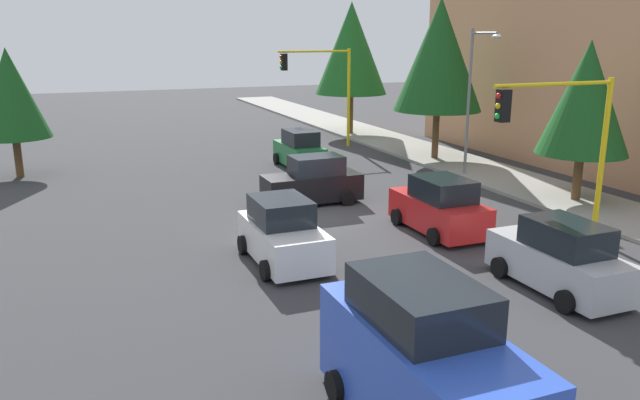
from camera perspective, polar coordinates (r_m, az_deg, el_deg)
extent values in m
plane|color=#353538|center=(24.09, 0.17, -1.54)|extent=(120.00, 120.00, 0.00)
cube|color=gray|center=(33.35, 13.75, 2.77)|extent=(80.00, 4.00, 0.15)
cone|color=silver|center=(13.67, 6.21, -14.94)|extent=(0.01, 1.10, 1.10)
cylinder|color=yellow|center=(39.14, 2.60, 9.17)|extent=(0.18, 0.18, 5.91)
cylinder|color=yellow|center=(38.08, -0.52, 13.26)|extent=(0.12, 4.50, 0.12)
cube|color=black|center=(37.45, -3.27, 12.33)|extent=(0.36, 0.32, 0.96)
sphere|color=red|center=(37.38, -3.54, 12.78)|extent=(0.18, 0.18, 0.18)
sphere|color=yellow|center=(37.39, -3.53, 12.32)|extent=(0.18, 0.18, 0.18)
sphere|color=green|center=(37.40, -3.53, 11.86)|extent=(0.18, 0.18, 0.18)
cylinder|color=yellow|center=(22.76, 24.09, 3.22)|extent=(0.18, 0.18, 5.42)
cylinder|color=yellow|center=(20.87, 20.46, 9.77)|extent=(0.12, 4.50, 0.12)
cube|color=black|center=(19.71, 16.20, 8.17)|extent=(0.36, 0.32, 0.96)
sphere|color=red|center=(19.57, 15.84, 9.03)|extent=(0.18, 0.18, 0.18)
sphere|color=yellow|center=(19.60, 15.78, 8.16)|extent=(0.18, 0.18, 0.18)
sphere|color=green|center=(19.63, 15.72, 7.29)|extent=(0.18, 0.18, 0.18)
cylinder|color=slate|center=(31.28, 13.24, 8.39)|extent=(0.14, 0.14, 7.00)
cylinder|color=slate|center=(30.38, 14.62, 14.38)|extent=(1.80, 0.10, 0.10)
ellipsoid|color=silver|center=(29.66, 15.66, 14.02)|extent=(0.56, 0.28, 0.20)
cylinder|color=brown|center=(27.91, 22.22, 2.01)|extent=(0.36, 0.36, 2.25)
cone|color=#19511E|center=(27.45, 22.87, 8.49)|extent=(3.61, 3.61, 4.51)
cylinder|color=brown|center=(43.74, 2.78, 7.84)|extent=(0.36, 0.36, 3.01)
cone|color=#1E6023|center=(43.43, 2.85, 13.51)|extent=(4.82, 4.82, 6.02)
cylinder|color=brown|center=(33.95, -25.59, 3.64)|extent=(0.36, 0.36, 2.12)
cone|color=#19511E|center=(33.58, -26.16, 8.63)|extent=(3.39, 3.39, 4.24)
cylinder|color=brown|center=(35.27, 10.38, 5.90)|extent=(0.36, 0.36, 2.94)
cone|color=#19511E|center=(34.89, 10.71, 12.74)|extent=(4.71, 4.71, 5.88)
cube|color=blue|center=(11.35, 9.38, -15.44)|extent=(4.80, 1.90, 1.85)
cube|color=black|center=(10.94, 9.01, -8.95)|extent=(2.50, 1.67, 0.76)
cylinder|color=black|center=(13.30, 9.65, -14.53)|extent=(0.60, 0.20, 0.60)
cylinder|color=black|center=(12.47, 1.37, -16.44)|extent=(0.60, 0.20, 0.60)
cube|color=red|center=(22.53, 10.64, -1.13)|extent=(4.06, 1.79, 1.05)
cube|color=black|center=(22.13, 11.04, 0.99)|extent=(2.11, 1.58, 0.76)
cylinder|color=black|center=(23.19, 6.94, -1.52)|extent=(0.60, 0.20, 0.60)
cylinder|color=black|center=(24.15, 10.91, -1.03)|extent=(0.60, 0.20, 0.60)
cylinder|color=black|center=(21.13, 10.23, -3.28)|extent=(0.60, 0.20, 0.60)
cylinder|color=black|center=(22.18, 14.42, -2.66)|extent=(0.60, 0.20, 0.60)
cube|color=black|center=(25.84, -0.74, 1.17)|extent=(1.60, 3.98, 1.05)
cube|color=black|center=(25.71, -0.34, 3.17)|extent=(1.41, 2.07, 0.76)
cylinder|color=black|center=(24.74, -2.67, -0.39)|extent=(0.20, 0.60, 0.60)
cylinder|color=black|center=(26.32, -3.93, 0.52)|extent=(0.20, 0.60, 0.60)
cylinder|color=black|center=(25.63, 2.53, 0.15)|extent=(0.20, 0.60, 0.60)
cylinder|color=black|center=(27.16, 1.02, 1.00)|extent=(0.20, 0.60, 0.60)
cube|color=white|center=(19.20, -3.33, -3.69)|extent=(3.91, 1.79, 1.05)
cube|color=black|center=(19.11, -3.56, -0.94)|extent=(2.03, 1.57, 0.76)
cylinder|color=black|center=(18.58, 0.70, -5.58)|extent=(0.60, 0.20, 0.60)
cylinder|color=black|center=(17.97, -4.94, -6.36)|extent=(0.60, 0.20, 0.60)
cylinder|color=black|center=(20.71, -1.90, -3.42)|extent=(0.60, 0.20, 0.60)
cylinder|color=black|center=(20.17, -7.00, -4.03)|extent=(0.60, 0.20, 0.60)
cube|color=#1E7238|center=(32.99, -1.88, 4.15)|extent=(3.89, 1.61, 1.05)
cube|color=black|center=(32.65, -1.77, 5.65)|extent=(2.02, 1.42, 0.76)
cylinder|color=black|center=(33.90, -3.95, 3.74)|extent=(0.60, 0.20, 0.60)
cylinder|color=black|center=(34.47, -1.22, 3.96)|extent=(0.60, 0.20, 0.60)
cylinder|color=black|center=(31.66, -2.58, 2.97)|extent=(0.60, 0.20, 0.60)
cylinder|color=black|center=(32.27, 0.31, 3.21)|extent=(0.60, 0.20, 0.60)
cube|color=#B2B5BA|center=(18.36, 20.63, -5.54)|extent=(4.17, 1.63, 1.05)
cube|color=black|center=(17.93, 21.34, -3.02)|extent=(2.17, 1.44, 0.76)
cylinder|color=black|center=(18.85, 15.90, -5.87)|extent=(0.60, 0.20, 0.60)
cylinder|color=black|center=(19.94, 19.91, -5.06)|extent=(0.60, 0.20, 0.60)
cylinder|color=black|center=(17.06, 21.24, -8.56)|extent=(0.60, 0.20, 0.60)
cylinder|color=black|center=(18.25, 25.31, -7.46)|extent=(0.60, 0.20, 0.60)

